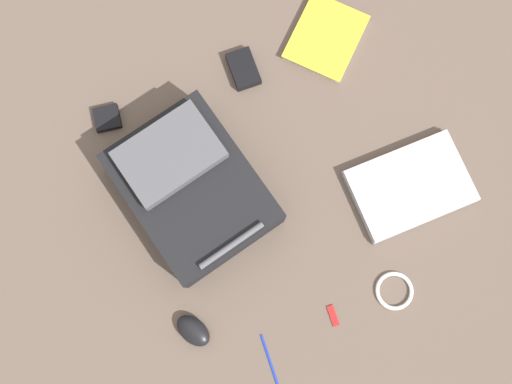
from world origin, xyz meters
The scene contains 10 objects.
ground_plane centered at (0.00, 0.00, 0.00)m, with size 3.41×3.41×0.00m, color brown.
backpack centered at (0.19, -0.11, 0.07)m, with size 0.33×0.43×0.16m.
laptop centered at (-0.32, 0.23, 0.02)m, with size 0.37×0.29×0.03m.
book_comic centered at (-0.40, -0.27, 0.01)m, with size 0.29×0.28×0.02m.
computer_mouse centered at (0.41, 0.21, 0.02)m, with size 0.07×0.10×0.04m, color black.
cable_coil centered at (-0.10, 0.44, 0.01)m, with size 0.11×0.11×0.01m, color silver.
power_brick centered at (-0.14, -0.33, 0.01)m, with size 0.07×0.11×0.03m, color black.
pen_black centered at (0.29, 0.39, 0.00)m, with size 0.01×0.01×0.14m, color #1933B2.
earbud_pouch centered at (0.27, -0.44, 0.01)m, with size 0.07×0.07×0.02m, color black.
usb_stick centered at (0.08, 0.40, 0.00)m, with size 0.02×0.06×0.01m, color #B21919.
Camera 1 is at (0.22, 0.23, 1.60)m, focal length 39.87 mm.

